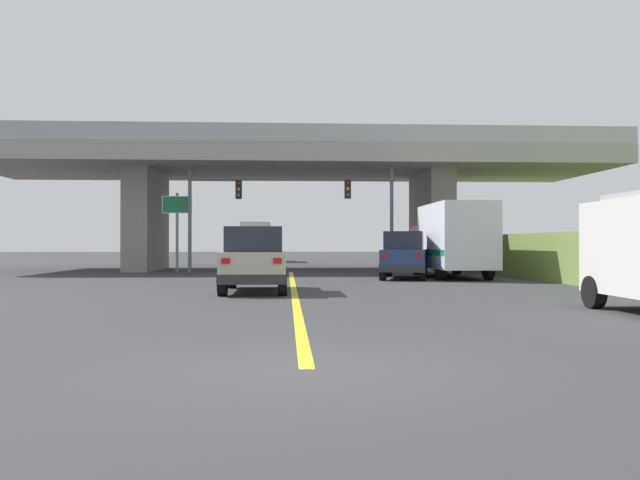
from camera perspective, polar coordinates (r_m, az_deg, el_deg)
name	(u,v)px	position (r m, az deg, el deg)	size (l,w,h in m)	color
ground	(290,270)	(37.17, -2.62, -2.64)	(160.00, 160.00, 0.00)	#353538
overpass_bridge	(291,175)	(37.35, -2.62, 5.72)	(35.27, 10.53, 7.48)	gray
lane_divider_stripe	(294,290)	(21.04, -2.32, -4.43)	(0.20, 26.43, 0.01)	yellow
suv_lead	(255,260)	(20.32, -5.74, -1.73)	(1.99, 4.49, 2.02)	#B7B29E
suv_crossing	(405,255)	(28.00, 7.47, -1.34)	(2.80, 4.69, 2.02)	navy
box_truck	(452,240)	(29.28, 11.57, 0.04)	(2.33, 7.28, 3.23)	red
traffic_signal_nearside	(376,206)	(33.10, 4.95, 2.99)	(2.51, 0.36, 5.43)	#56595E
traffic_signal_farside	(208,207)	(33.35, -9.86, 2.92)	(2.72, 0.36, 5.25)	#56595E
highway_sign	(177,215)	(34.28, -12.50, 2.21)	(1.53, 0.17, 4.14)	slate
semi_truck_distant	(257,241)	(53.72, -5.61, -0.13)	(2.33, 7.21, 3.21)	navy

